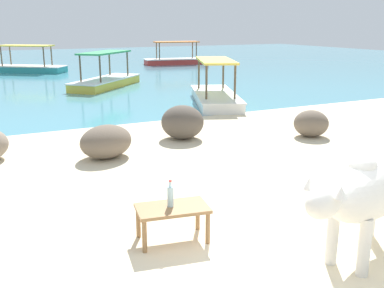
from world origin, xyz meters
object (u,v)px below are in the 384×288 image
Objects in this scene: bottle at (170,196)px; boat_white at (215,95)px; low_bench_table at (172,212)px; boat_yellow at (106,80)px; cow at (370,187)px; boat_teal at (28,67)px; boat_red at (176,59)px.

bottle is 8.74m from boat_white.
low_bench_table is 0.24× the size of boat_yellow.
boat_white reaches higher than cow.
boat_teal and boat_red have the same top height.
boat_teal is (-0.68, 20.26, -0.48)m from cow.
boat_red is at bearing 42.14° from boat_teal.
boat_red is (9.17, 19.94, -0.08)m from low_bench_table.
bottle is 0.08× the size of boat_teal.
low_bench_table is at bearing -54.70° from cow.
boat_white reaches higher than bottle.
cow is 20.27m from boat_teal.
boat_white reaches higher than low_bench_table.
boat_teal reaches higher than bottle.
boat_white is at bearing -128.31° from cow.
boat_white is (3.09, 8.56, -0.48)m from cow.
boat_yellow reaches higher than cow.
boat_white is (4.68, 7.39, -0.08)m from low_bench_table.
boat_white is 13.33m from boat_red.
cow is 2.01m from low_bench_table.
boat_teal is at bearing 15.64° from boat_red.
boat_white is (4.69, 7.37, -0.26)m from bottle.
cow is 0.57× the size of boat_yellow.
cow is at bearing 2.08° from boat_white.
boat_red is at bearing 65.25° from bottle.
cow is 0.54× the size of boat_teal.
boat_yellow is (2.82, 12.34, -0.08)m from low_bench_table.
cow is 22.43m from boat_red.
cow is at bearing -51.80° from boat_teal.
boat_white is (3.77, -11.70, 0.00)m from boat_teal.
bottle is 21.94m from boat_red.
bottle is at bearing -10.54° from boat_white.
cow is at bearing 80.02° from boat_red.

